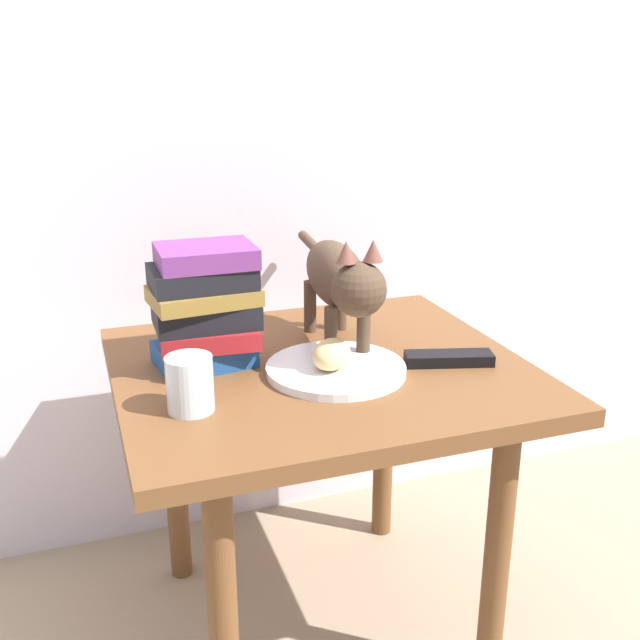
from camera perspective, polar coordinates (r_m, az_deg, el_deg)
ground_plane at (r=1.56m, az=-0.00°, el=-22.05°), size 6.00×6.00×0.00m
back_panel at (r=1.59m, az=-5.48°, el=21.61°), size 4.00×0.04×2.20m
side_table at (r=1.31m, az=-0.00°, el=-6.60°), size 0.69×0.62×0.54m
plate at (r=1.23m, az=1.23°, el=-3.80°), size 0.23×0.23×0.01m
bread_roll at (r=1.21m, az=0.88°, el=-2.66°), size 0.10×0.10×0.05m
cat at (r=1.30m, az=1.51°, el=3.21°), size 0.12×0.48×0.23m
book_stack at (r=1.25m, az=-8.85°, el=1.07°), size 0.18×0.14×0.21m
candle_jar at (r=1.11m, az=-9.98°, el=-5.09°), size 0.07×0.07×0.08m
tv_remote at (r=1.29m, az=9.89°, el=-2.93°), size 0.16×0.08×0.02m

